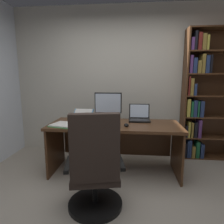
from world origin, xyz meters
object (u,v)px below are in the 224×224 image
keyboard (105,125)px  computer_mouse (126,125)px  open_binder (69,125)px  bookshelf (204,97)px  reading_stand_with_book (83,114)px  monitor (108,107)px  laptop (139,117)px  pen (88,122)px  desk (115,135)px  office_chair (95,171)px  notepad (87,123)px

keyboard → computer_mouse: size_ratio=4.04×
keyboard → open_binder: size_ratio=0.75×
bookshelf → reading_stand_with_book: bearing=-168.3°
monitor → laptop: size_ratio=1.34×
reading_stand_with_book → pen: (0.15, -0.31, -0.06)m
desk → computer_mouse: 0.36m
monitor → pen: 0.42m
laptop → office_chair: bearing=-112.8°
bookshelf → open_binder: bearing=-156.4°
computer_mouse → monitor: bearing=127.4°
open_binder → notepad: bearing=57.5°
desk → pen: size_ratio=13.50×
keyboard → reading_stand_with_book: bearing=133.1°
desk → laptop: (0.37, 0.17, 0.25)m
laptop → keyboard: 0.63m
office_chair → open_binder: office_chair is taller
laptop → pen: size_ratio=2.31×
office_chair → open_binder: size_ratio=1.93×
pen → monitor: bearing=42.8°
computer_mouse → notepad: size_ratio=0.50×
monitor → pen: (-0.27, -0.25, -0.20)m
laptop → notepad: size_ratio=1.54×
monitor → reading_stand_with_book: bearing=172.5°
desk → office_chair: size_ratio=1.74×
laptop → computer_mouse: bearing=-115.6°
keyboard → notepad: size_ratio=2.00×
office_chair → pen: office_chair is taller
desk → keyboard: (-0.12, -0.23, 0.21)m
bookshelf → notepad: bookshelf is taller
pen → laptop: bearing=18.5°
open_binder → reading_stand_with_book: bearing=95.6°
desk → reading_stand_with_book: bearing=157.8°
laptop → reading_stand_with_book: bearing=176.8°
laptop → monitor: bearing=-179.4°
desk → pen: 0.45m
computer_mouse → reading_stand_with_book: reading_stand_with_book is taller
bookshelf → laptop: size_ratio=6.84×
bookshelf → pen: 2.03m
bookshelf → notepad: (-1.89, -0.72, -0.34)m
computer_mouse → pen: size_ratio=0.74×
reading_stand_with_book → bookshelf: bearing=11.7°
keyboard → open_binder: (-0.49, -0.05, -0.00)m
keyboard → notepad: keyboard is taller
desk → pen: (-0.39, -0.08, 0.21)m
office_chair → computer_mouse: office_chair is taller
office_chair → monitor: size_ratio=2.52×
monitor → reading_stand_with_book: 0.45m
pen → reading_stand_with_book: bearing=116.1°
keyboard → notepad: 0.32m
laptop → pen: bearing=-161.5°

